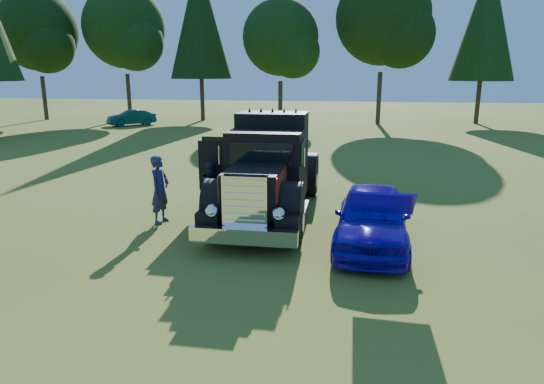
{
  "coord_description": "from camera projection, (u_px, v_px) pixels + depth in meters",
  "views": [
    {
      "loc": [
        1.81,
        -10.75,
        4.19
      ],
      "look_at": [
        -0.17,
        1.5,
        1.09
      ],
      "focal_mm": 32.0,
      "sensor_mm": 36.0,
      "label": 1
    }
  ],
  "objects": [
    {
      "name": "treeline",
      "position": [
        324.0,
        24.0,
        36.41
      ],
      "size": [
        72.1,
        25.12,
        13.84
      ],
      "color": "#2D2116",
      "rests_on": "ground"
    },
    {
      "name": "distant_teal_car",
      "position": [
        131.0,
        118.0,
        38.37
      ],
      "size": [
        3.55,
        3.49,
        1.22
      ],
      "primitive_type": "imported",
      "rotation": [
        0.0,
        0.0,
        -0.8
      ],
      "color": "#092B39",
      "rests_on": "ground"
    },
    {
      "name": "spectator_far",
      "position": [
        212.0,
        189.0,
        14.23
      ],
      "size": [
        0.87,
        0.97,
        1.65
      ],
      "primitive_type": "imported",
      "rotation": [
        0.0,
        0.0,
        1.2
      ],
      "color": "#21274D",
      "rests_on": "ground"
    },
    {
      "name": "diamond_t_truck",
      "position": [
        267.0,
        175.0,
        13.99
      ],
      "size": [
        3.38,
        7.16,
        3.0
      ],
      "color": "black",
      "rests_on": "ground"
    },
    {
      "name": "ground",
      "position": [
        269.0,
        251.0,
        11.59
      ],
      "size": [
        120.0,
        120.0,
        0.0
      ],
      "primitive_type": "plane",
      "color": "#34591A",
      "rests_on": "ground"
    },
    {
      "name": "hotrod_coupe",
      "position": [
        372.0,
        217.0,
        11.79
      ],
      "size": [
        1.98,
        4.41,
        1.89
      ],
      "color": "#060892",
      "rests_on": "ground"
    },
    {
      "name": "spectator_near",
      "position": [
        160.0,
        190.0,
        13.59
      ],
      "size": [
        0.58,
        0.77,
        1.93
      ],
      "primitive_type": "imported",
      "rotation": [
        0.0,
        0.0,
        1.39
      ],
      "color": "#1A2A3E",
      "rests_on": "ground"
    }
  ]
}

